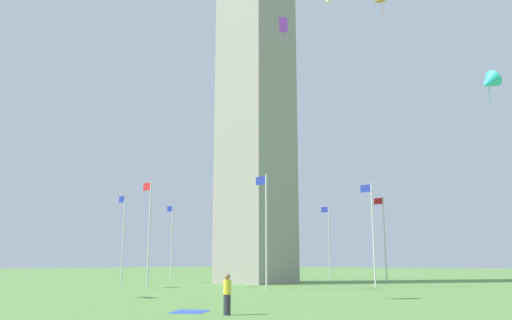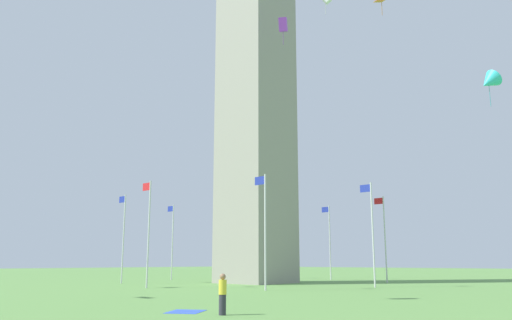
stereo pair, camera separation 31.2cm
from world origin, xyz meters
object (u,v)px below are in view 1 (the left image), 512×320
Objects in this scene: flagpole_se at (266,226)px; flagpole_n at (172,238)px; person_yellow_shirt at (227,294)px; picnic_blanket_near_first_person at (190,312)px; flagpole_nw at (249,240)px; kite_cyan_delta at (489,82)px; flagpole_w at (329,239)px; flagpole_ne at (123,234)px; kite_orange_diamond at (382,1)px; flagpole_sw at (384,235)px; kite_purple_box at (283,25)px; obelisk_monument at (256,19)px; flagpole_e at (149,229)px; flagpole_s at (373,229)px.

flagpole_n is at bearing -22.50° from flagpole_se.
person_yellow_shirt is 2.33m from picnic_blanket_near_first_person.
kite_cyan_delta reaches higher than flagpole_nw.
flagpole_w is at bearing -67.50° from flagpole_se.
kite_orange_diamond is at bearing -157.34° from flagpole_ne.
kite_purple_box is at bearing 78.42° from flagpole_sw.
obelisk_monument reaches higher than kite_purple_box.
flagpole_e is 5.37× the size of person_yellow_shirt.
flagpole_ne and flagpole_s have the same top height.
obelisk_monument is 26.79m from flagpole_e.
kite_cyan_delta is 1.20× the size of kite_purple_box.
kite_orange_diamond is (-14.73, -13.89, 20.61)m from flagpole_e.
kite_orange_diamond is (-14.67, -0.72, -2.73)m from obelisk_monument.
flagpole_w is at bearing -89.76° from obelisk_monument.
flagpole_w is at bearing -157.50° from flagpole_nw.
flagpole_n is 1.00× the size of flagpole_sw.
flagpole_e is 1.00× the size of flagpole_nw.
obelisk_monument is 6.44× the size of flagpole_s.
flagpole_nw is at bearing -45.00° from flagpole_se.
flagpole_w is 42.39m from person_yellow_shirt.
flagpole_nw is 3.17× the size of kite_purple_box.
person_yellow_shirt is (-29.18, 33.37, -3.95)m from flagpole_nw.
flagpole_ne and flagpole_sw have the same top height.
kite_purple_box reaches higher than flagpole_n.
flagpole_nw is 5.37× the size of person_yellow_shirt.
person_yellow_shirt is at bearing -179.19° from picnic_blanket_near_first_person.
flagpole_ne is 18.63m from flagpole_se.
flagpole_e and flagpole_w have the same top height.
flagpole_w is at bearing -68.23° from kite_purple_box.
kite_purple_box reaches higher than kite_cyan_delta.
flagpole_nw is (-0.00, -18.63, 0.00)m from flagpole_ne.
flagpole_w is at bearing -45.00° from flagpole_s.
person_yellow_shirt is at bearing 105.55° from flagpole_s.
flagpole_e is 4.85× the size of picnic_blanket_near_first_person.
flagpole_s is at bearing -79.41° from picnic_blanket_near_first_person.
flagpole_nw is at bearing -90.00° from flagpole_ne.
flagpole_s is (-3.86, -9.31, 0.00)m from flagpole_se.
kite_orange_diamond is at bearing -152.04° from kite_purple_box.
flagpole_ne is at bearing 45.00° from flagpole_sw.
person_yellow_shirt is (-10.55, 33.37, -3.95)m from flagpole_sw.
flagpole_sw is 4.85× the size of picnic_blanket_near_first_person.
person_yellow_shirt is (-29.18, 14.75, -3.95)m from flagpole_ne.
kite_orange_diamond is (-1.55, -0.72, 20.61)m from flagpole_s.
kite_orange_diamond is at bearing -83.22° from picnic_blanket_near_first_person.
flagpole_n is at bearing -45.00° from flagpole_e.
flagpole_w is 10.08m from flagpole_nw.
kite_orange_diamond is at bearing -178.52° from flagpole_n.
flagpole_ne is 31.14m from picnic_blanket_near_first_person.
kite_cyan_delta is 35.49m from picnic_blanket_near_first_person.
flagpole_n is 3.17× the size of kite_purple_box.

